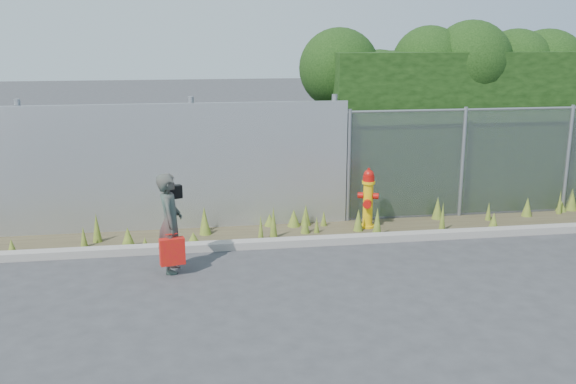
# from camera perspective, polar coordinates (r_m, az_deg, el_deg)

# --- Properties ---
(ground) EXTENTS (80.00, 80.00, 0.00)m
(ground) POSITION_cam_1_polar(r_m,az_deg,el_deg) (8.78, 3.39, -8.48)
(ground) COLOR #343437
(ground) RESTS_ON ground
(curb) EXTENTS (16.00, 0.22, 0.12)m
(curb) POSITION_cam_1_polar(r_m,az_deg,el_deg) (10.41, 1.29, -4.43)
(curb) COLOR gray
(curb) RESTS_ON ground
(weed_strip) EXTENTS (16.00, 1.33, 0.55)m
(weed_strip) POSITION_cam_1_polar(r_m,az_deg,el_deg) (11.13, 3.17, -2.81)
(weed_strip) COLOR #413925
(weed_strip) RESTS_ON ground
(corrugated_fence) EXTENTS (8.50, 0.21, 2.30)m
(corrugated_fence) POSITION_cam_1_polar(r_m,az_deg,el_deg) (11.25, -16.32, 1.90)
(corrugated_fence) COLOR #A3A5AA
(corrugated_fence) RESTS_ON ground
(chainlink_fence) EXTENTS (6.50, 0.07, 2.05)m
(chainlink_fence) POSITION_cam_1_polar(r_m,az_deg,el_deg) (12.68, 19.57, 2.64)
(chainlink_fence) COLOR gray
(chainlink_fence) RESTS_ON ground
(hedge) EXTENTS (7.83, 1.97, 3.59)m
(hedge) POSITION_cam_1_polar(r_m,az_deg,el_deg) (13.55, 18.46, 7.56)
(hedge) COLOR black
(hedge) RESTS_ON ground
(fire_hydrant) EXTENTS (0.36, 0.32, 1.08)m
(fire_hydrant) POSITION_cam_1_polar(r_m,az_deg,el_deg) (11.26, 7.14, -0.66)
(fire_hydrant) COLOR #ECB70C
(fire_hydrant) RESTS_ON ground
(woman) EXTENTS (0.37, 0.54, 1.45)m
(woman) POSITION_cam_1_polar(r_m,az_deg,el_deg) (9.27, -10.44, -2.72)
(woman) COLOR #0F6252
(woman) RESTS_ON ground
(red_tote_bag) EXTENTS (0.35, 0.13, 0.45)m
(red_tote_bag) POSITION_cam_1_polar(r_m,az_deg,el_deg) (9.18, -10.25, -5.22)
(red_tote_bag) COLOR red
(black_shoulder_bag) EXTENTS (0.26, 0.11, 0.19)m
(black_shoulder_bag) POSITION_cam_1_polar(r_m,az_deg,el_deg) (9.39, -10.20, -0.01)
(black_shoulder_bag) COLOR black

